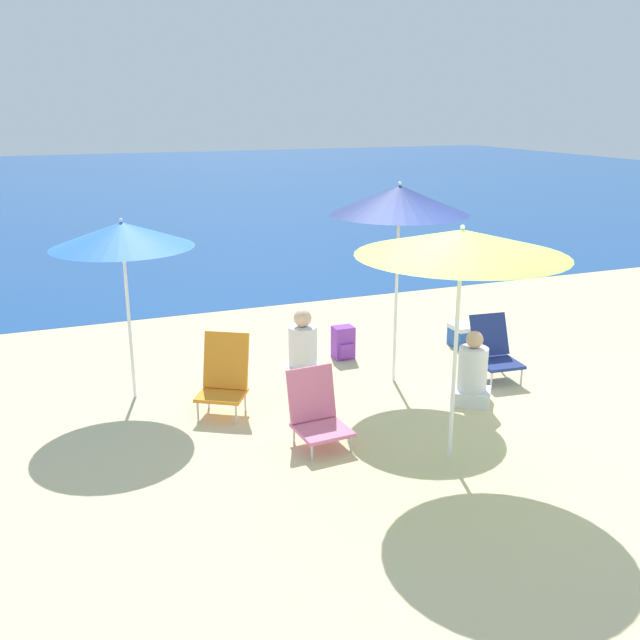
# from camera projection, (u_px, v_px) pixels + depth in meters

# --- Properties ---
(ground_plane) EXTENTS (60.00, 60.00, 0.00)m
(ground_plane) POSITION_uv_depth(u_px,v_px,m) (461.00, 440.00, 6.97)
(ground_plane) COLOR beige
(sea_water) EXTENTS (60.00, 40.00, 0.01)m
(sea_water) POSITION_uv_depth(u_px,v_px,m) (127.00, 184.00, 29.48)
(sea_water) COLOR #19478C
(sea_water) RESTS_ON ground
(beach_umbrella_navy) EXTENTS (1.54, 1.54, 2.34)m
(beach_umbrella_navy) POSITION_uv_depth(u_px,v_px,m) (399.00, 200.00, 7.86)
(beach_umbrella_navy) COLOR white
(beach_umbrella_navy) RESTS_ON ground
(beach_umbrella_blue) EXTENTS (1.50, 1.50, 2.01)m
(beach_umbrella_blue) POSITION_uv_depth(u_px,v_px,m) (122.00, 235.00, 7.46)
(beach_umbrella_blue) COLOR white
(beach_umbrella_blue) RESTS_ON ground
(beach_umbrella_lime) EXTENTS (1.83, 1.83, 2.18)m
(beach_umbrella_lime) POSITION_uv_depth(u_px,v_px,m) (462.00, 243.00, 6.03)
(beach_umbrella_lime) COLOR white
(beach_umbrella_lime) RESTS_ON ground
(beach_chair_navy) EXTENTS (0.52, 0.65, 0.75)m
(beach_chair_navy) POSITION_uv_depth(u_px,v_px,m) (494.00, 349.00, 8.46)
(beach_chair_navy) COLOR silver
(beach_chair_navy) RESTS_ON ground
(beach_chair_pink) EXTENTS (0.51, 0.59, 0.72)m
(beach_chair_pink) POSITION_uv_depth(u_px,v_px,m) (317.00, 411.00, 6.85)
(beach_chair_pink) COLOR silver
(beach_chair_pink) RESTS_ON ground
(beach_chair_orange) EXTENTS (0.67, 0.68, 0.85)m
(beach_chair_orange) POSITION_uv_depth(u_px,v_px,m) (224.00, 375.00, 7.50)
(beach_chair_orange) COLOR silver
(beach_chair_orange) RESTS_ON ground
(person_seated_near) EXTENTS (0.54, 0.53, 0.83)m
(person_seated_near) POSITION_uv_depth(u_px,v_px,m) (472.00, 375.00, 7.74)
(person_seated_near) COLOR silver
(person_seated_near) RESTS_ON ground
(person_seated_far) EXTENTS (0.50, 0.54, 0.85)m
(person_seated_far) POSITION_uv_depth(u_px,v_px,m) (303.00, 350.00, 8.48)
(person_seated_far) COLOR silver
(person_seated_far) RESTS_ON ground
(backpack_purple) EXTENTS (0.26, 0.23, 0.42)m
(backpack_purple) POSITION_uv_depth(u_px,v_px,m) (343.00, 343.00, 9.17)
(backpack_purple) COLOR purple
(backpack_purple) RESTS_ON ground
(water_bottle) EXTENTS (0.07, 0.07, 0.20)m
(water_bottle) POSITION_uv_depth(u_px,v_px,m) (300.00, 387.00, 8.08)
(water_bottle) COLOR #4CB266
(water_bottle) RESTS_ON ground
(cooler_box) EXTENTS (0.51, 0.35, 0.31)m
(cooler_box) POSITION_uv_depth(u_px,v_px,m) (469.00, 335.00, 9.67)
(cooler_box) COLOR #2859B2
(cooler_box) RESTS_ON ground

